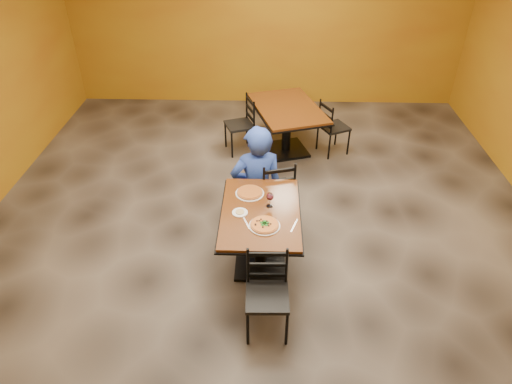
{
  "coord_description": "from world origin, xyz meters",
  "views": [
    {
      "loc": [
        0.07,
        -4.19,
        3.57
      ],
      "look_at": [
        -0.05,
        -0.3,
        0.85
      ],
      "focal_mm": 31.78,
      "sensor_mm": 36.0,
      "label": 1
    }
  ],
  "objects_px": {
    "wine_glass": "(270,199)",
    "chair_second_left": "(239,125)",
    "pizza_far": "(250,192)",
    "side_plate": "(240,213)",
    "chair_second_right": "(334,127)",
    "chair_main_near": "(267,297)",
    "plate_main": "(265,226)",
    "plate_far": "(250,193)",
    "diner": "(257,176)",
    "table_main": "(260,226)",
    "pizza_main": "(265,225)",
    "table_second": "(287,118)",
    "chair_main_far": "(275,190)"
  },
  "relations": [
    {
      "from": "chair_main_near",
      "to": "plate_main",
      "type": "xyz_separation_m",
      "value": [
        -0.04,
        0.63,
        0.32
      ]
    },
    {
      "from": "wine_glass",
      "to": "diner",
      "type": "bearing_deg",
      "value": 101.97
    },
    {
      "from": "chair_second_left",
      "to": "side_plate",
      "type": "xyz_separation_m",
      "value": [
        0.17,
        -2.61,
        0.32
      ]
    },
    {
      "from": "table_main",
      "to": "pizza_main",
      "type": "bearing_deg",
      "value": -79.62
    },
    {
      "from": "table_main",
      "to": "plate_far",
      "type": "relative_size",
      "value": 3.97
    },
    {
      "from": "diner",
      "to": "pizza_main",
      "type": "height_order",
      "value": "diner"
    },
    {
      "from": "chair_second_left",
      "to": "pizza_main",
      "type": "relative_size",
      "value": 3.07
    },
    {
      "from": "table_main",
      "to": "pizza_far",
      "type": "distance_m",
      "value": 0.4
    },
    {
      "from": "chair_main_far",
      "to": "wine_glass",
      "type": "relative_size",
      "value": 5.02
    },
    {
      "from": "plate_far",
      "to": "diner",
      "type": "bearing_deg",
      "value": 83.08
    },
    {
      "from": "table_main",
      "to": "chair_second_left",
      "type": "xyz_separation_m",
      "value": [
        -0.38,
        2.57,
        -0.12
      ]
    },
    {
      "from": "side_plate",
      "to": "diner",
      "type": "bearing_deg",
      "value": 80.2
    },
    {
      "from": "pizza_main",
      "to": "diner",
      "type": "bearing_deg",
      "value": 95.71
    },
    {
      "from": "chair_second_right",
      "to": "side_plate",
      "type": "relative_size",
      "value": 5.3
    },
    {
      "from": "chair_second_right",
      "to": "pizza_main",
      "type": "xyz_separation_m",
      "value": [
        -1.02,
        -2.81,
        0.35
      ]
    },
    {
      "from": "table_second",
      "to": "chair_main_far",
      "type": "bearing_deg",
      "value": -96.19
    },
    {
      "from": "chair_main_near",
      "to": "plate_far",
      "type": "height_order",
      "value": "chair_main_near"
    },
    {
      "from": "chair_second_right",
      "to": "pizza_far",
      "type": "xyz_separation_m",
      "value": [
        -1.19,
        -2.26,
        0.35
      ]
    },
    {
      "from": "plate_main",
      "to": "side_plate",
      "type": "xyz_separation_m",
      "value": [
        -0.25,
        0.21,
        0.0
      ]
    },
    {
      "from": "chair_main_near",
      "to": "pizza_far",
      "type": "height_order",
      "value": "chair_main_near"
    },
    {
      "from": "table_second",
      "to": "plate_main",
      "type": "distance_m",
      "value": 2.83
    },
    {
      "from": "plate_main",
      "to": "pizza_main",
      "type": "relative_size",
      "value": 1.09
    },
    {
      "from": "pizza_main",
      "to": "plate_main",
      "type": "bearing_deg",
      "value": 0.0
    },
    {
      "from": "table_second",
      "to": "plate_main",
      "type": "bearing_deg",
      "value": -96.05
    },
    {
      "from": "table_second",
      "to": "side_plate",
      "type": "distance_m",
      "value": 2.67
    },
    {
      "from": "side_plate",
      "to": "wine_glass",
      "type": "bearing_deg",
      "value": 22.28
    },
    {
      "from": "table_second",
      "to": "wine_glass",
      "type": "distance_m",
      "value": 2.51
    },
    {
      "from": "chair_main_near",
      "to": "pizza_main",
      "type": "relative_size",
      "value": 3.04
    },
    {
      "from": "diner",
      "to": "pizza_far",
      "type": "relative_size",
      "value": 4.64
    },
    {
      "from": "pizza_main",
      "to": "plate_far",
      "type": "distance_m",
      "value": 0.57
    },
    {
      "from": "chair_main_near",
      "to": "pizza_main",
      "type": "xyz_separation_m",
      "value": [
        -0.04,
        0.63,
        0.34
      ]
    },
    {
      "from": "table_main",
      "to": "plate_main",
      "type": "bearing_deg",
      "value": -79.62
    },
    {
      "from": "chair_main_near",
      "to": "plate_far",
      "type": "xyz_separation_m",
      "value": [
        -0.21,
        1.18,
        0.32
      ]
    },
    {
      "from": "table_second",
      "to": "chair_main_near",
      "type": "xyz_separation_m",
      "value": [
        -0.26,
        -3.44,
        -0.13
      ]
    },
    {
      "from": "chair_second_left",
      "to": "plate_far",
      "type": "xyz_separation_m",
      "value": [
        0.26,
        -2.26,
        0.32
      ]
    },
    {
      "from": "table_second",
      "to": "plate_far",
      "type": "bearing_deg",
      "value": -101.65
    },
    {
      "from": "chair_second_left",
      "to": "wine_glass",
      "type": "height_order",
      "value": "wine_glass"
    },
    {
      "from": "chair_second_left",
      "to": "diner",
      "type": "relative_size",
      "value": 0.67
    },
    {
      "from": "table_main",
      "to": "wine_glass",
      "type": "height_order",
      "value": "wine_glass"
    },
    {
      "from": "chair_second_right",
      "to": "plate_main",
      "type": "relative_size",
      "value": 2.73
    },
    {
      "from": "table_second",
      "to": "plate_main",
      "type": "relative_size",
      "value": 5.1
    },
    {
      "from": "pizza_far",
      "to": "side_plate",
      "type": "distance_m",
      "value": 0.35
    },
    {
      "from": "chair_main_near",
      "to": "side_plate",
      "type": "xyz_separation_m",
      "value": [
        -0.29,
        0.83,
        0.32
      ]
    },
    {
      "from": "chair_second_right",
      "to": "pizza_main",
      "type": "height_order",
      "value": "chair_second_right"
    },
    {
      "from": "chair_main_far",
      "to": "chair_second_right",
      "type": "height_order",
      "value": "chair_main_far"
    },
    {
      "from": "wine_glass",
      "to": "chair_second_left",
      "type": "bearing_deg",
      "value": 100.84
    },
    {
      "from": "diner",
      "to": "pizza_far",
      "type": "xyz_separation_m",
      "value": [
        -0.06,
        -0.51,
        0.12
      ]
    },
    {
      "from": "table_main",
      "to": "plate_main",
      "type": "height_order",
      "value": "plate_main"
    },
    {
      "from": "chair_main_far",
      "to": "plate_far",
      "type": "bearing_deg",
      "value": 46.41
    },
    {
      "from": "diner",
      "to": "side_plate",
      "type": "relative_size",
      "value": 8.13
    }
  ]
}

